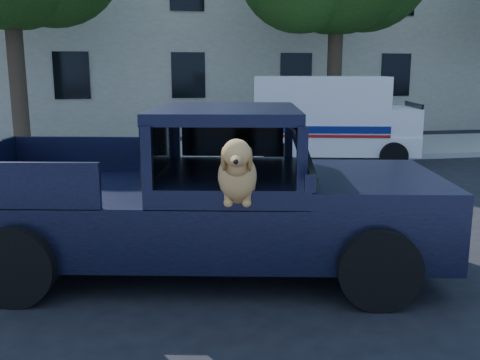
# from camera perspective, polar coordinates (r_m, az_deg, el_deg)

# --- Properties ---
(ground) EXTENTS (120.00, 120.00, 0.00)m
(ground) POSITION_cam_1_polar(r_m,az_deg,el_deg) (6.45, -1.69, -10.06)
(ground) COLOR black
(ground) RESTS_ON ground
(far_sidewalk) EXTENTS (60.00, 4.00, 0.15)m
(far_sidewalk) POSITION_cam_1_polar(r_m,az_deg,el_deg) (15.31, -7.47, 2.89)
(far_sidewalk) COLOR gray
(far_sidewalk) RESTS_ON ground
(lane_stripes) EXTENTS (21.60, 0.14, 0.01)m
(lane_stripes) POSITION_cam_1_polar(r_m,az_deg,el_deg) (10.06, 6.33, -2.09)
(lane_stripes) COLOR silver
(lane_stripes) RESTS_ON ground
(building_main) EXTENTS (26.00, 6.00, 9.00)m
(building_main) POSITION_cam_1_polar(r_m,az_deg,el_deg) (22.86, -1.24, 16.97)
(building_main) COLOR beige
(building_main) RESTS_ON ground
(pickup_truck) EXTENTS (5.82, 3.36, 1.96)m
(pickup_truck) POSITION_cam_1_polar(r_m,az_deg,el_deg) (6.44, -4.56, -3.88)
(pickup_truck) COLOR black
(pickup_truck) RESTS_ON ground
(mail_truck) EXTENTS (4.39, 2.87, 2.23)m
(mail_truck) POSITION_cam_1_polar(r_m,az_deg,el_deg) (14.03, 9.50, 5.73)
(mail_truck) COLOR silver
(mail_truck) RESTS_ON ground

